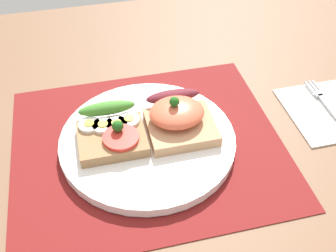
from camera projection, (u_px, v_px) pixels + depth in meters
The scene contains 7 objects.
ground_plane at pixel (148, 153), 60.06cm from camera, with size 120.00×90.00×3.20cm, color brown.
placemat at pixel (148, 145), 58.86cm from camera, with size 38.23×32.97×0.30cm, color maroon.
plate at pixel (148, 141), 58.27cm from camera, with size 24.91×24.91×1.39cm, color white.
sandwich_egg_tomato at pixel (112, 130), 56.86cm from camera, with size 9.26×9.34×3.82cm.
sandwich_salmon at pixel (178, 116), 58.00cm from camera, with size 9.48×9.94×5.63cm.
napkin at pixel (331, 110), 64.19cm from camera, with size 13.61×13.59×0.60cm, color white.
fork at pixel (330, 107), 63.91cm from camera, with size 1.62×14.72×0.32cm.
Camera 1 is at (-6.64, -40.45, 42.57)cm, focal length 43.75 mm.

